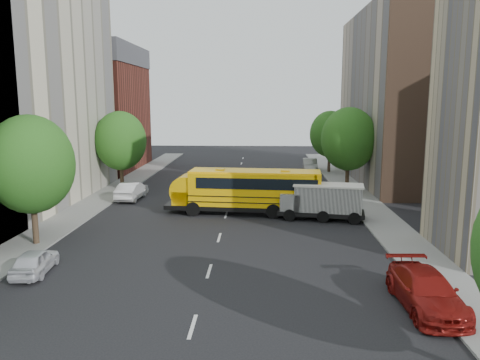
# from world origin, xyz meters

# --- Properties ---
(ground) EXTENTS (120.00, 120.00, 0.00)m
(ground) POSITION_xyz_m (0.00, 0.00, 0.00)
(ground) COLOR black
(ground) RESTS_ON ground
(sidewalk_left) EXTENTS (3.00, 80.00, 0.12)m
(sidewalk_left) POSITION_xyz_m (-11.50, 5.00, 0.06)
(sidewalk_left) COLOR slate
(sidewalk_left) RESTS_ON ground
(sidewalk_right) EXTENTS (3.00, 80.00, 0.12)m
(sidewalk_right) POSITION_xyz_m (11.50, 5.00, 0.06)
(sidewalk_right) COLOR slate
(sidewalk_right) RESTS_ON ground
(lane_markings) EXTENTS (0.15, 64.00, 0.01)m
(lane_markings) POSITION_xyz_m (0.00, 10.00, 0.01)
(lane_markings) COLOR silver
(lane_markings) RESTS_ON ground
(building_left_cream) EXTENTS (10.00, 26.00, 20.00)m
(building_left_cream) POSITION_xyz_m (-18.00, 6.00, 10.00)
(building_left_cream) COLOR beige
(building_left_cream) RESTS_ON ground
(building_left_redbrick) EXTENTS (10.00, 15.00, 13.00)m
(building_left_redbrick) POSITION_xyz_m (-18.00, 28.00, 6.50)
(building_left_redbrick) COLOR maroon
(building_left_redbrick) RESTS_ON ground
(building_right_far) EXTENTS (10.00, 22.00, 18.00)m
(building_right_far) POSITION_xyz_m (18.00, 20.00, 9.00)
(building_right_far) COLOR tan
(building_right_far) RESTS_ON ground
(building_right_sidewall) EXTENTS (10.10, 0.30, 18.00)m
(building_right_sidewall) POSITION_xyz_m (18.00, 9.00, 9.00)
(building_right_sidewall) COLOR brown
(building_right_sidewall) RESTS_ON ground
(street_tree_1) EXTENTS (5.12, 5.12, 7.90)m
(street_tree_1) POSITION_xyz_m (-11.00, -4.00, 4.95)
(street_tree_1) COLOR #38281C
(street_tree_1) RESTS_ON ground
(street_tree_2) EXTENTS (4.99, 4.99, 7.71)m
(street_tree_2) POSITION_xyz_m (-11.00, 14.00, 4.83)
(street_tree_2) COLOR #38281C
(street_tree_2) RESTS_ON ground
(street_tree_4) EXTENTS (5.25, 5.25, 8.10)m
(street_tree_4) POSITION_xyz_m (11.00, 14.00, 5.08)
(street_tree_4) COLOR #38281C
(street_tree_4) RESTS_ON ground
(street_tree_5) EXTENTS (4.86, 4.86, 7.51)m
(street_tree_5) POSITION_xyz_m (11.00, 26.00, 4.70)
(street_tree_5) COLOR #38281C
(street_tree_5) RESTS_ON ground
(school_bus) EXTENTS (12.58, 3.89, 3.50)m
(school_bus) POSITION_xyz_m (1.40, 4.56, 1.95)
(school_bus) COLOR black
(school_bus) RESTS_ON ground
(safari_truck) EXTENTS (6.51, 3.28, 2.66)m
(safari_truck) POSITION_xyz_m (7.17, 2.99, 1.41)
(safari_truck) COLOR black
(safari_truck) RESTS_ON ground
(parked_car_0) EXTENTS (1.86, 3.87, 1.28)m
(parked_car_0) POSITION_xyz_m (-8.80, -8.67, 0.64)
(parked_car_0) COLOR silver
(parked_car_0) RESTS_ON ground
(parked_car_1) EXTENTS (1.90, 4.83, 1.56)m
(parked_car_1) POSITION_xyz_m (-8.80, 9.46, 0.78)
(parked_car_1) COLOR silver
(parked_car_1) RESTS_ON ground
(parked_car_3) EXTENTS (2.40, 5.50, 1.57)m
(parked_car_3) POSITION_xyz_m (9.60, -11.96, 0.79)
(parked_car_3) COLOR maroon
(parked_car_3) RESTS_ON ground
(parked_car_5) EXTENTS (1.92, 4.90, 1.59)m
(parked_car_5) POSITION_xyz_m (8.80, 26.95, 0.79)
(parked_car_5) COLOR gray
(parked_car_5) RESTS_ON ground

